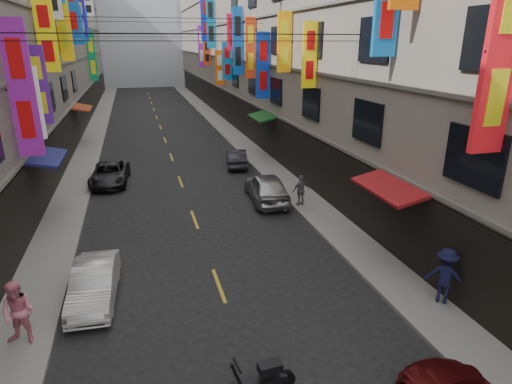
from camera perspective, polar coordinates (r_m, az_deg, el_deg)
sidewalk_left at (r=37.70m, az=-21.20°, el=6.06°), size 2.00×90.00×0.12m
sidewalk_right at (r=38.41m, az=-3.02°, el=7.57°), size 2.00×90.00×0.12m
building_row_right at (r=39.37m, az=5.89°, el=21.59°), size 10.14×90.00×19.00m
haze_block at (r=86.76m, az=-15.25°, el=20.82°), size 18.00×8.00×22.00m
shop_signage at (r=30.20m, az=-12.50°, el=21.37°), size 14.00×55.00×12.31m
street_awnings at (r=21.28m, az=-12.71°, el=5.55°), size 13.99×35.20×0.41m
overhead_cables at (r=24.79m, az=-11.30°, el=21.09°), size 14.00×38.04×1.24m
lane_markings at (r=34.67m, az=-11.66°, el=5.81°), size 0.12×80.20×0.01m
scooter_crossing at (r=10.94m, az=0.68°, el=-23.77°), size 1.80×0.50×1.14m
scooter_far_right at (r=23.77m, az=0.34°, el=1.06°), size 0.62×1.79×1.14m
car_left_mid at (r=14.93m, az=-20.76°, el=-11.33°), size 1.51×3.76×1.22m
car_left_far at (r=26.51m, az=-18.90°, el=2.31°), size 2.35×4.50×1.21m
car_right_mid at (r=22.31m, az=1.38°, el=0.64°), size 2.07×4.50×1.49m
car_right_far at (r=28.69m, az=-2.64°, el=4.57°), size 1.82×3.70×1.17m
pedestrian_lfar at (r=13.53m, az=-29.12°, el=-13.92°), size 1.06×0.89×1.85m
pedestrian_rnear at (r=14.78m, az=23.90°, el=-10.18°), size 1.29×1.25×1.84m
pedestrian_rfar at (r=21.49m, az=6.02°, el=0.24°), size 1.00×0.69×1.57m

